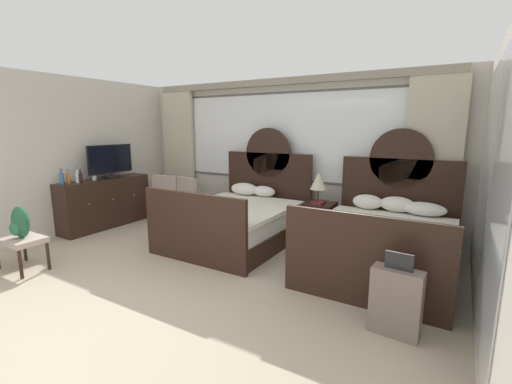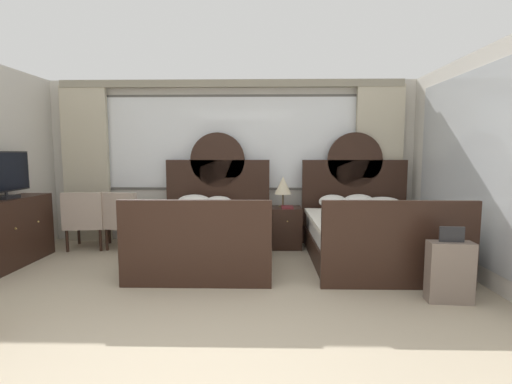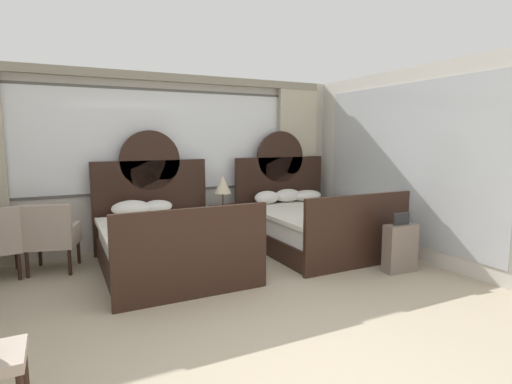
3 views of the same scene
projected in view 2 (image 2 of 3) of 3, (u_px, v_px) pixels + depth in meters
The scene contains 11 objects.
wall_back_window at pixel (232, 157), 6.24m from camera, with size 6.10×0.22×2.70m.
wall_right_mirror at pixel (502, 167), 3.91m from camera, with size 0.08×4.62×2.70m.
bed_near_window at pixel (209, 234), 5.18m from camera, with size 1.70×2.15×1.83m.
bed_near_mirror at pixel (370, 234), 5.15m from camera, with size 1.70×2.15×1.83m.
nightstand_between_beds at pixel (286, 227), 5.85m from camera, with size 0.46×0.48×0.64m.
table_lamp_on_nightstand at pixel (283, 186), 5.84m from camera, with size 0.27×0.27×0.49m.
book_on_nightstand at pixel (287, 207), 5.72m from camera, with size 0.18×0.26×0.03m.
tv_flatscreen at pixel (5, 174), 4.78m from camera, with size 0.20×0.92×0.62m.
armchair_by_window_left at pixel (126, 218), 5.73m from camera, with size 0.72×0.72×0.91m.
armchair_by_window_centre at pixel (87, 218), 5.74m from camera, with size 0.66×0.66×0.91m.
suitcase_on_floor at pixel (450, 272), 3.71m from camera, with size 0.45×0.22×0.77m.
Camera 2 is at (0.55, -2.24, 1.51)m, focal length 25.90 mm.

